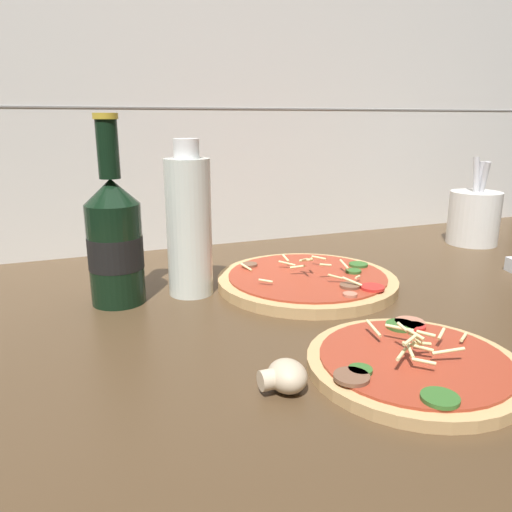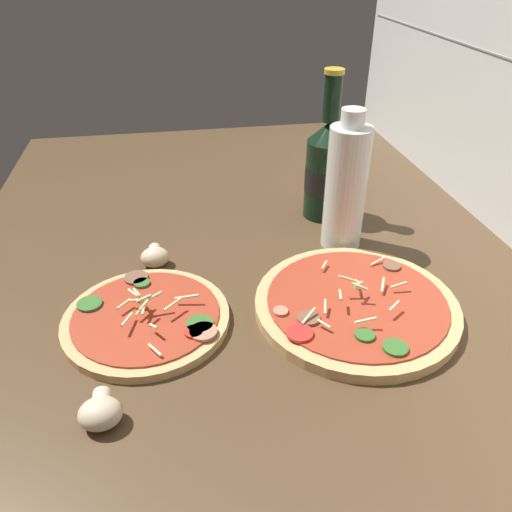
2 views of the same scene
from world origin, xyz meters
TOP-DOWN VIEW (x-y plane):
  - counter_slab at (0.00, 0.00)cm, footprint 160.00×90.00cm
  - pizza_near at (-0.75, -14.85)cm, footprint 22.28×22.28cm
  - pizza_far at (1.55, 13.66)cm, footprint 28.06×28.06cm
  - beer_bottle at (-26.86, 17.41)cm, footprint 7.67×7.67cm
  - oil_bottle at (-16.24, 17.27)cm, footprint 6.60×6.60cm
  - mushroom_left at (-14.95, -13.63)cm, footprint 4.68×4.46cm
  - mushroom_right at (15.06, -19.44)cm, footprint 4.90×4.67cm

SIDE VIEW (x-z plane):
  - counter_slab at x=0.00cm, z-range 0.00..2.50cm
  - pizza_near at x=-0.75cm, z-range 0.96..5.63cm
  - pizza_far at x=1.55cm, z-range 0.77..6.10cm
  - mushroom_left at x=-14.95cm, z-range 2.50..5.62cm
  - mushroom_right at x=15.06cm, z-range 2.50..5.77cm
  - beer_bottle at x=-26.86cm, z-range -1.34..24.89cm
  - oil_bottle at x=-16.24cm, z-range 1.58..24.42cm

